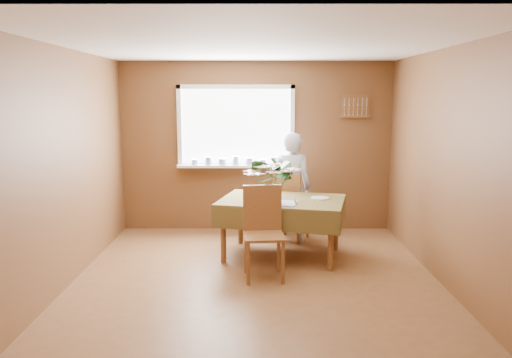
{
  "coord_description": "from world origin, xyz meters",
  "views": [
    {
      "loc": [
        0.01,
        -5.13,
        2.0
      ],
      "look_at": [
        0.0,
        0.55,
        1.05
      ],
      "focal_mm": 35.0,
      "sensor_mm": 36.0,
      "label": 1
    }
  ],
  "objects_px": {
    "chair_far": "(289,204)",
    "chair_near": "(263,228)",
    "seated_woman": "(291,187)",
    "flower_bouquet": "(275,177)",
    "dining_table": "(282,206)"
  },
  "relations": [
    {
      "from": "dining_table",
      "to": "chair_far",
      "type": "distance_m",
      "value": 0.7
    },
    {
      "from": "chair_near",
      "to": "flower_bouquet",
      "type": "xyz_separation_m",
      "value": [
        0.14,
        0.51,
        0.49
      ]
    },
    {
      "from": "dining_table",
      "to": "seated_woman",
      "type": "xyz_separation_m",
      "value": [
        0.16,
        0.68,
        0.12
      ]
    },
    {
      "from": "chair_far",
      "to": "chair_near",
      "type": "xyz_separation_m",
      "value": [
        -0.37,
        -1.37,
        0.03
      ]
    },
    {
      "from": "chair_near",
      "to": "seated_woman",
      "type": "bearing_deg",
      "value": 68.81
    },
    {
      "from": "chair_far",
      "to": "chair_near",
      "type": "relative_size",
      "value": 0.95
    },
    {
      "from": "dining_table",
      "to": "flower_bouquet",
      "type": "xyz_separation_m",
      "value": [
        -0.1,
        -0.18,
        0.4
      ]
    },
    {
      "from": "chair_far",
      "to": "seated_woman",
      "type": "height_order",
      "value": "seated_woman"
    },
    {
      "from": "dining_table",
      "to": "chair_far",
      "type": "bearing_deg",
      "value": 91.88
    },
    {
      "from": "chair_far",
      "to": "flower_bouquet",
      "type": "bearing_deg",
      "value": 101.13
    },
    {
      "from": "dining_table",
      "to": "seated_woman",
      "type": "height_order",
      "value": "seated_woman"
    },
    {
      "from": "dining_table",
      "to": "chair_far",
      "type": "xyz_separation_m",
      "value": [
        0.13,
        0.67,
        -0.12
      ]
    },
    {
      "from": "seated_woman",
      "to": "flower_bouquet",
      "type": "bearing_deg",
      "value": 81.25
    },
    {
      "from": "flower_bouquet",
      "to": "dining_table",
      "type": "bearing_deg",
      "value": 62.03
    },
    {
      "from": "seated_woman",
      "to": "flower_bouquet",
      "type": "relative_size",
      "value": 2.73
    }
  ]
}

